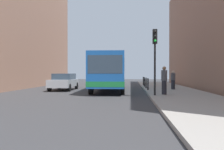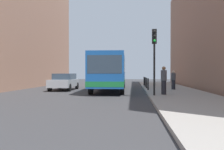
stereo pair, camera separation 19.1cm
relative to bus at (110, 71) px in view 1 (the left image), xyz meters
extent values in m
plane|color=#38383A|center=(-0.24, -3.38, -1.73)|extent=(80.00, 80.00, 0.00)
cube|color=#9E9991|center=(5.16, -3.38, -1.65)|extent=(4.40, 40.00, 0.15)
cube|color=#19519E|center=(0.00, -0.11, 0.02)|extent=(2.81, 11.07, 2.50)
cube|color=#197238|center=(0.00, -0.11, -0.93)|extent=(2.83, 11.09, 0.36)
cube|color=#2D3D4C|center=(0.16, -5.58, 0.37)|extent=(2.26, 0.12, 1.20)
cube|color=#2D3D4C|center=(-0.01, 0.39, 0.37)|extent=(2.78, 9.47, 1.00)
cylinder|color=black|center=(1.24, -3.97, -1.23)|extent=(0.31, 1.01, 1.00)
cylinder|color=black|center=(-1.02, -4.04, -1.23)|extent=(0.31, 1.01, 1.00)
cylinder|color=black|center=(1.02, 3.82, -1.23)|extent=(0.31, 1.01, 1.00)
cylinder|color=black|center=(-1.24, 3.76, -1.23)|extent=(0.31, 1.01, 1.00)
cube|color=#A5A8AD|center=(-4.12, -0.09, -1.09)|extent=(1.89, 4.44, 0.64)
cube|color=#2D3D4C|center=(-4.12, 0.06, -0.51)|extent=(1.65, 2.50, 0.52)
cylinder|color=black|center=(-3.26, -1.57, -1.41)|extent=(0.23, 0.64, 0.64)
cylinder|color=black|center=(-4.90, -1.60, -1.41)|extent=(0.23, 0.64, 0.64)
cylinder|color=black|center=(-3.33, 1.43, -1.41)|extent=(0.23, 0.64, 0.64)
cylinder|color=black|center=(-4.97, 1.40, -1.41)|extent=(0.23, 0.64, 0.64)
cylinder|color=black|center=(3.31, -5.94, 0.02)|extent=(0.12, 0.12, 3.20)
cube|color=black|center=(3.31, -5.94, 2.07)|extent=(0.28, 0.24, 0.90)
sphere|color=black|center=(3.31, -6.07, 2.35)|extent=(0.16, 0.16, 0.16)
sphere|color=black|center=(3.31, -6.07, 2.07)|extent=(0.16, 0.16, 0.16)
sphere|color=green|center=(3.31, -6.07, 1.79)|extent=(0.16, 0.16, 0.16)
cylinder|color=black|center=(3.21, -1.45, -1.10)|extent=(0.11, 0.11, 0.95)
cylinder|color=black|center=(3.21, 0.93, -1.10)|extent=(0.11, 0.11, 0.95)
cylinder|color=black|center=(3.21, 3.31, -1.10)|extent=(0.11, 0.11, 0.95)
cylinder|color=black|center=(3.21, 5.68, -1.10)|extent=(0.11, 0.11, 0.95)
cylinder|color=#26262D|center=(3.98, -5.24, -1.13)|extent=(0.32, 0.32, 0.89)
cylinder|color=#4C4C51|center=(3.98, -5.24, -0.35)|extent=(0.38, 0.38, 0.68)
sphere|color=#8C6647|center=(3.98, -5.24, 0.12)|extent=(0.24, 0.24, 0.24)
cylinder|color=#26262D|center=(5.39, -0.44, -1.19)|extent=(0.32, 0.32, 0.77)
cylinder|color=#4C4C51|center=(5.39, -0.44, -0.50)|extent=(0.38, 0.38, 0.60)
sphere|color=beige|center=(5.39, -0.44, -0.10)|extent=(0.21, 0.21, 0.21)
camera|label=1|loc=(1.80, -20.96, -0.17)|focal=38.39mm
camera|label=2|loc=(1.99, -20.94, -0.17)|focal=38.39mm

